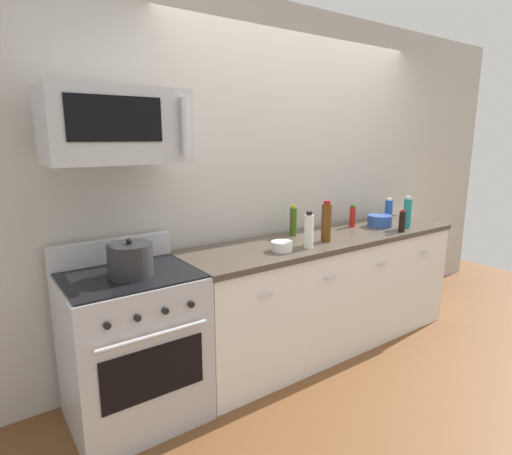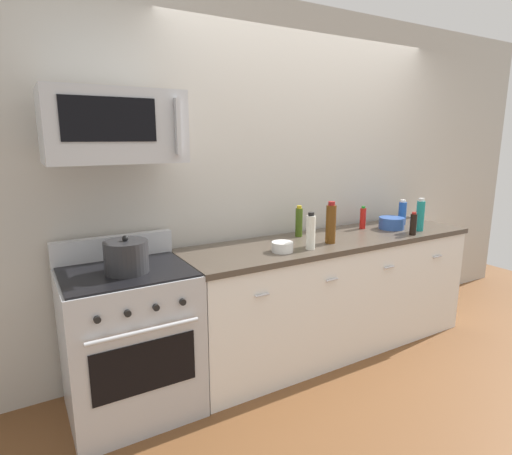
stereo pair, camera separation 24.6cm
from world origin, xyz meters
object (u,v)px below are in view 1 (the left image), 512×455
(bottle_soy_sauce_dark, at_px, (402,221))
(bowl_white_ceramic, at_px, (282,246))
(stockpot, at_px, (130,260))
(bottle_wine_amber, at_px, (326,222))
(bottle_hot_sauce_red, at_px, (352,216))
(bottle_vinegar_white, at_px, (309,231))
(range_oven, at_px, (133,345))
(bottle_olive_oil, at_px, (293,221))
(bottle_soda_blue, at_px, (389,211))
(microwave, at_px, (116,126))
(bottle_sparkling_teal, at_px, (407,213))
(bowl_blue_mixing, at_px, (380,221))

(bottle_soy_sauce_dark, bearing_deg, bowl_white_ceramic, 174.63)
(bottle_soy_sauce_dark, height_order, stockpot, stockpot)
(bottle_wine_amber, bearing_deg, stockpot, 177.76)
(bottle_hot_sauce_red, bearing_deg, stockpot, -174.70)
(bottle_vinegar_white, relative_size, bottle_wine_amber, 0.84)
(range_oven, bearing_deg, bottle_wine_amber, -4.29)
(bottle_hot_sauce_red, distance_m, bottle_olive_oil, 0.65)
(bottle_hot_sauce_red, bearing_deg, bottle_soy_sauce_dark, -64.70)
(bottle_hot_sauce_red, height_order, bottle_olive_oil, bottle_olive_oil)
(bottle_soda_blue, xyz_separation_m, bowl_white_ceramic, (-1.44, -0.21, -0.07))
(microwave, height_order, bottle_olive_oil, microwave)
(bottle_soy_sauce_dark, height_order, bowl_white_ceramic, bottle_soy_sauce_dark)
(range_oven, bearing_deg, stockpot, -90.00)
(microwave, xyz_separation_m, bottle_sparkling_teal, (2.40, -0.21, -0.70))
(bottle_sparkling_teal, relative_size, bowl_blue_mixing, 1.30)
(bottle_sparkling_teal, distance_m, bottle_wine_amber, 0.92)
(range_oven, xyz_separation_m, bottle_olive_oil, (1.40, 0.18, 0.57))
(bottle_soda_blue, xyz_separation_m, stockpot, (-2.47, -0.13, -0.01))
(bottle_wine_amber, bearing_deg, bottle_hot_sauce_red, 23.50)
(bowl_white_ceramic, bearing_deg, range_oven, 172.78)
(bottle_vinegar_white, xyz_separation_m, bottle_soy_sauce_dark, (0.99, -0.07, -0.04))
(microwave, height_order, bottle_vinegar_white, microwave)
(bottle_soda_blue, distance_m, stockpot, 2.48)
(microwave, bearing_deg, bottle_soda_blue, 0.83)
(bottle_olive_oil, relative_size, stockpot, 0.98)
(bottle_vinegar_white, bearing_deg, bottle_hot_sauce_red, 21.24)
(bowl_blue_mixing, bearing_deg, bottle_soy_sauce_dark, -96.73)
(microwave, xyz_separation_m, stockpot, (-0.00, -0.10, -0.73))
(bottle_sparkling_teal, bearing_deg, range_oven, 175.97)
(bottle_vinegar_white, relative_size, stockpot, 1.05)
(bottle_wine_amber, bearing_deg, microwave, 173.98)
(bottle_olive_oil, distance_m, bottle_soy_sauce_dark, 0.93)
(bottle_sparkling_teal, height_order, bowl_white_ceramic, bottle_sparkling_teal)
(bottle_soy_sauce_dark, relative_size, bowl_white_ceramic, 1.25)
(bottle_vinegar_white, height_order, bottle_olive_oil, bottle_vinegar_white)
(bottle_olive_oil, xyz_separation_m, bottle_soy_sauce_dark, (0.83, -0.42, -0.03))
(bowl_blue_mixing, bearing_deg, stockpot, -178.53)
(bottle_vinegar_white, bearing_deg, bottle_soda_blue, 11.80)
(bottle_hot_sauce_red, bearing_deg, microwave, -177.43)
(bottle_vinegar_white, bearing_deg, range_oven, 171.89)
(microwave, bearing_deg, bottle_soy_sauce_dark, -7.37)
(bottle_hot_sauce_red, bearing_deg, bottle_olive_oil, 176.30)
(bottle_soda_blue, height_order, stockpot, bottle_soda_blue)
(bottle_vinegar_white, height_order, bottle_sparkling_teal, bottle_sparkling_teal)
(bottle_hot_sauce_red, relative_size, bottle_wine_amber, 0.63)
(range_oven, bearing_deg, bottle_olive_oil, 7.27)
(bottle_sparkling_teal, bearing_deg, bowl_white_ceramic, 178.41)
(bottle_vinegar_white, distance_m, bowl_white_ceramic, 0.23)
(stockpot, bearing_deg, bottle_sparkling_teal, -2.76)
(range_oven, relative_size, bottle_olive_oil, 4.33)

